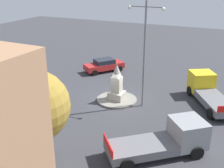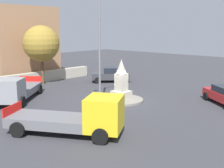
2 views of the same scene
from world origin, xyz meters
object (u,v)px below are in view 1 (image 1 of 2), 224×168
object	(u,v)px
car_dark_grey_parked_right	(18,109)
car_red_far_side	(104,65)
monument	(117,84)
tree_near_wall	(34,106)
streetlamp	(145,47)
truck_grey_parked_left	(168,139)
truck_yellow_passing	(207,91)

from	to	relation	value
car_dark_grey_parked_right	car_red_far_side	bearing A→B (deg)	-94.20
monument	tree_near_wall	world-z (taller)	tree_near_wall
monument	car_dark_grey_parked_right	world-z (taller)	monument
car_red_far_side	car_dark_grey_parked_right	distance (m)	12.85
monument	tree_near_wall	bearing A→B (deg)	90.87
streetlamp	truck_grey_parked_left	distance (m)	7.90
streetlamp	car_dark_grey_parked_right	size ratio (longest dim) A/B	2.07
monument	streetlamp	bearing A→B (deg)	178.97
streetlamp	car_red_far_side	bearing A→B (deg)	-44.23
streetlamp	truck_yellow_passing	size ratio (longest dim) A/B	1.33
car_dark_grey_parked_right	tree_near_wall	size ratio (longest dim) A/B	0.69
car_red_far_side	tree_near_wall	distance (m)	18.23
streetlamp	monument	bearing A→B (deg)	-1.03
streetlamp	tree_near_wall	size ratio (longest dim) A/B	1.42
tree_near_wall	truck_grey_parked_left	bearing A→B (deg)	-139.94
monument	car_red_far_side	xyz separation A→B (m)	(4.53, -6.66, -0.77)
car_red_far_side	tree_near_wall	world-z (taller)	tree_near_wall
car_dark_grey_parked_right	tree_near_wall	world-z (taller)	tree_near_wall
truck_yellow_passing	truck_grey_parked_left	world-z (taller)	truck_yellow_passing
truck_grey_parked_left	tree_near_wall	distance (m)	8.21
streetlamp	tree_near_wall	distance (m)	10.85
truck_yellow_passing	streetlamp	bearing A→B (deg)	33.42
streetlamp	car_dark_grey_parked_right	xyz separation A→B (m)	(7.82, 6.11, -4.27)
monument	truck_grey_parked_left	world-z (taller)	monument
streetlamp	car_dark_grey_parked_right	bearing A→B (deg)	38.02
monument	truck_grey_parked_left	size ratio (longest dim) A/B	0.53
car_red_far_side	truck_yellow_passing	bearing A→B (deg)	163.08
truck_grey_parked_left	tree_near_wall	world-z (taller)	tree_near_wall
truck_yellow_passing	truck_grey_parked_left	xyz separation A→B (m)	(1.17, 8.86, -0.02)
monument	truck_grey_parked_left	bearing A→B (deg)	136.01
truck_yellow_passing	truck_grey_parked_left	distance (m)	8.94
truck_grey_parked_left	car_red_far_side	bearing A→B (deg)	-49.80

